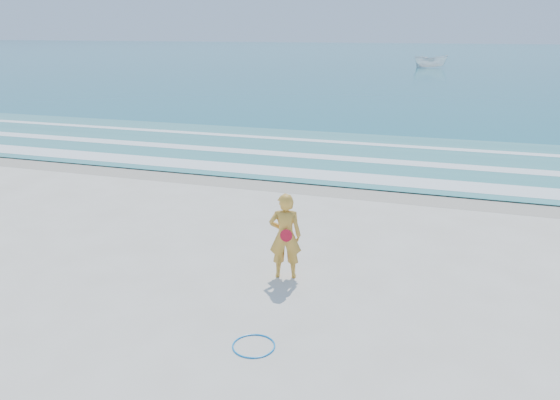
% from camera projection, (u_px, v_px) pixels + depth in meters
% --- Properties ---
extents(ground, '(400.00, 400.00, 0.00)m').
position_uv_depth(ground, '(218.00, 305.00, 10.84)').
color(ground, silver).
rests_on(ground, ground).
extents(wet_sand, '(400.00, 2.40, 0.00)m').
position_uv_depth(wet_sand, '(325.00, 186.00, 19.00)').
color(wet_sand, '#B2A893').
rests_on(wet_sand, ground).
extents(ocean, '(400.00, 190.00, 0.04)m').
position_uv_depth(ocean, '(441.00, 56.00, 106.02)').
color(ocean, '#19727F').
rests_on(ocean, ground).
extents(shallow, '(400.00, 10.00, 0.01)m').
position_uv_depth(shallow, '(352.00, 155.00, 23.52)').
color(shallow, '#59B7AD').
rests_on(shallow, ocean).
extents(foam_near, '(400.00, 1.40, 0.01)m').
position_uv_depth(foam_near, '(333.00, 176.00, 20.16)').
color(foam_near, white).
rests_on(foam_near, shallow).
extents(foam_mid, '(400.00, 0.90, 0.01)m').
position_uv_depth(foam_mid, '(348.00, 159.00, 22.79)').
color(foam_mid, white).
rests_on(foam_mid, shallow).
extents(foam_far, '(400.00, 0.60, 0.01)m').
position_uv_depth(foam_far, '(362.00, 144.00, 25.78)').
color(foam_far, white).
rests_on(foam_far, shallow).
extents(hoop, '(0.97, 0.97, 0.03)m').
position_uv_depth(hoop, '(254.00, 346.00, 9.44)').
color(hoop, '#0B7FD6').
rests_on(hoop, ground).
extents(boat, '(4.70, 2.41, 1.73)m').
position_uv_depth(boat, '(431.00, 61.00, 74.85)').
color(boat, white).
rests_on(boat, ocean).
extents(woman, '(0.80, 0.62, 1.93)m').
position_uv_depth(woman, '(285.00, 236.00, 11.82)').
color(woman, gold).
rests_on(woman, ground).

